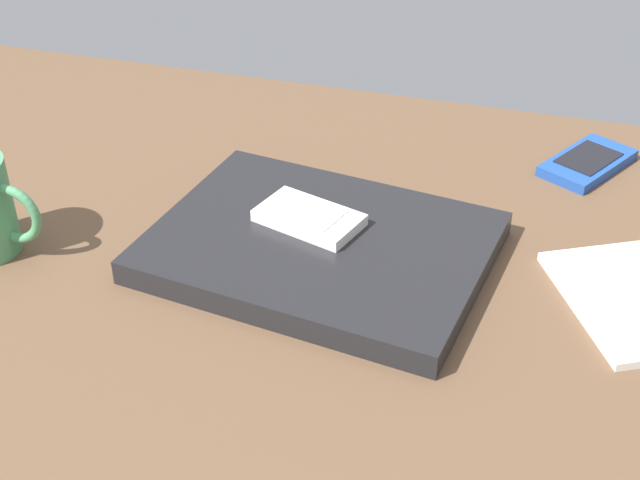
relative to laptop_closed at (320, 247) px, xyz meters
The scene contains 4 objects.
desk_surface 7.76cm from the laptop_closed, 156.81° to the right, with size 120.00×80.00×3.00cm, color brown.
laptop_closed is the anchor object (origin of this frame).
cell_phone_on_laptop 3.12cm from the laptop_closed, 130.65° to the left, with size 10.88×8.17×1.28cm.
cell_phone_on_desk 34.10cm from the laptop_closed, 47.04° to the left, with size 10.59×12.70×1.31cm.
Camera 1 is at (26.35, -62.12, 51.28)cm, focal length 49.62 mm.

